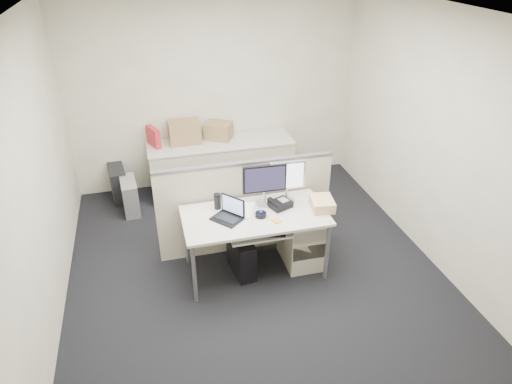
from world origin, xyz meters
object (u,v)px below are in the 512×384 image
object	(u,v)px
desk	(255,220)
laptop	(227,210)
desk_phone	(280,204)
monitor_main	(264,185)

from	to	relation	value
desk	laptop	bearing A→B (deg)	-176.19
laptop	desk_phone	world-z (taller)	laptop
monitor_main	desk_phone	size ratio (longest dim) A/B	2.12
laptop	desk	bearing A→B (deg)	53.03
desk	laptop	xyz separation A→B (m)	(-0.30, -0.02, 0.17)
laptop	desk_phone	bearing A→B (deg)	58.68
desk	monitor_main	xyz separation A→B (m)	(0.15, 0.18, 0.30)
desk	desk_phone	world-z (taller)	desk_phone
laptop	desk_phone	size ratio (longest dim) A/B	1.33
desk	monitor_main	size ratio (longest dim) A/B	3.23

